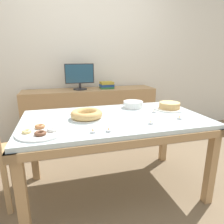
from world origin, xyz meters
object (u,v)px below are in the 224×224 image
(book_stack, at_px, (107,85))
(tealight_near_cakes, at_px, (109,130))
(computer_monitor, at_px, (80,77))
(tealight_right_edge, at_px, (179,118))
(cake_golden_bundt, at_px, (87,115))
(pastry_platter, at_px, (41,132))
(tealight_centre, at_px, (154,112))
(tealight_near_front, at_px, (151,123))
(tealight_left_edge, at_px, (93,132))
(plate_stack, at_px, (133,104))
(cake_chocolate_round, at_px, (169,106))

(book_stack, height_order, tealight_near_cakes, book_stack)
(computer_monitor, height_order, tealight_near_cakes, computer_monitor)
(book_stack, xyz_separation_m, tealight_right_edge, (0.27, -1.53, -0.10))
(cake_golden_bundt, relative_size, tealight_near_cakes, 7.00)
(pastry_platter, height_order, tealight_centre, pastry_platter)
(computer_monitor, height_order, tealight_near_front, computer_monitor)
(cake_golden_bundt, distance_m, tealight_left_edge, 0.35)
(plate_stack, distance_m, tealight_near_front, 0.55)
(book_stack, distance_m, tealight_right_edge, 1.55)
(tealight_left_edge, height_order, tealight_near_cakes, same)
(tealight_left_edge, bearing_deg, cake_chocolate_round, 26.39)
(cake_golden_bundt, height_order, tealight_left_edge, cake_golden_bundt)
(plate_stack, xyz_separation_m, tealight_near_front, (-0.06, -0.55, -0.02))
(pastry_platter, bearing_deg, tealight_near_cakes, -12.29)
(tealight_near_cakes, bearing_deg, plate_stack, 54.90)
(tealight_left_edge, bearing_deg, tealight_right_edge, 8.38)
(tealight_near_front, bearing_deg, plate_stack, 83.74)
(tealight_centre, bearing_deg, pastry_platter, -165.21)
(cake_golden_bundt, distance_m, plate_stack, 0.60)
(tealight_centre, distance_m, tealight_near_cakes, 0.67)
(tealight_near_front, xyz_separation_m, tealight_centre, (0.18, 0.30, 0.00))
(cake_golden_bundt, bearing_deg, tealight_near_cakes, -73.11)
(cake_golden_bundt, xyz_separation_m, tealight_left_edge, (-0.01, -0.35, -0.03))
(book_stack, bearing_deg, pastry_platter, -119.51)
(tealight_near_front, height_order, tealight_right_edge, same)
(book_stack, xyz_separation_m, tealight_near_front, (-0.03, -1.58, -0.10))
(tealight_near_front, height_order, tealight_left_edge, same)
(cake_chocolate_round, relative_size, tealight_near_front, 7.59)
(tealight_near_front, relative_size, tealight_near_cakes, 1.00)
(computer_monitor, height_order, pastry_platter, computer_monitor)
(book_stack, xyz_separation_m, tealight_centre, (0.15, -1.28, -0.10))
(plate_stack, bearing_deg, tealight_near_cakes, -125.10)
(tealight_centre, bearing_deg, plate_stack, 117.27)
(cake_golden_bundt, distance_m, tealight_near_front, 0.56)
(cake_golden_bundt, relative_size, pastry_platter, 0.79)
(computer_monitor, height_order, tealight_centre, computer_monitor)
(tealight_centre, height_order, tealight_near_cakes, same)
(pastry_platter, xyz_separation_m, tealight_near_cakes, (0.47, -0.10, -0.00))
(computer_monitor, relative_size, cake_chocolate_round, 1.40)
(cake_golden_bundt, relative_size, tealight_left_edge, 7.00)
(tealight_centre, bearing_deg, cake_chocolate_round, 18.54)
(computer_monitor, bearing_deg, tealight_left_edge, -93.80)
(plate_stack, relative_size, tealight_left_edge, 5.25)
(book_stack, relative_size, tealight_right_edge, 5.27)
(tealight_near_front, xyz_separation_m, tealight_right_edge, (0.30, 0.05, 0.00))
(book_stack, height_order, tealight_right_edge, book_stack)
(computer_monitor, xyz_separation_m, book_stack, (0.41, 0.00, -0.14))
(cake_chocolate_round, height_order, plate_stack, cake_chocolate_round)
(computer_monitor, relative_size, tealight_near_cakes, 10.60)
(computer_monitor, height_order, book_stack, computer_monitor)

